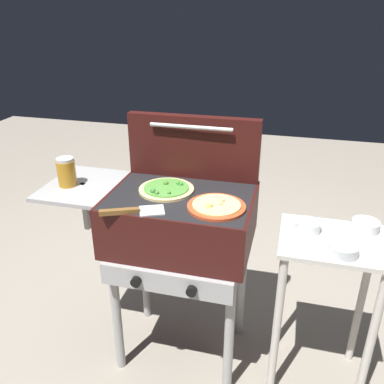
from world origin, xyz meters
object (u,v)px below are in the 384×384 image
object	(u,v)px
grill	(178,223)
topping_bowl_near	(308,227)
prep_table	(326,283)
topping_bowl_far	(365,226)
pizza_veggie	(166,189)
pizza_cheese	(216,206)
sauce_jar	(66,172)
topping_bowl_middle	(343,250)
spatula	(133,211)

from	to	relation	value
grill	topping_bowl_near	bearing A→B (deg)	4.83
prep_table	topping_bowl_far	bearing A→B (deg)	39.92
topping_bowl_near	pizza_veggie	bearing A→B (deg)	-178.34
pizza_cheese	prep_table	world-z (taller)	pizza_cheese
sauce_jar	topping_bowl_far	size ratio (longest dim) A/B	1.14
prep_table	pizza_veggie	bearing A→B (deg)	178.04
pizza_veggie	pizza_cheese	bearing A→B (deg)	-23.69
pizza_veggie	topping_bowl_near	distance (m)	0.64
sauce_jar	prep_table	size ratio (longest dim) A/B	0.17
grill	topping_bowl_far	xyz separation A→B (m)	(0.81, 0.12, 0.04)
grill	pizza_cheese	size ratio (longest dim) A/B	3.95
topping_bowl_middle	topping_bowl_far	bearing A→B (deg)	64.39
pizza_veggie	sauce_jar	world-z (taller)	sauce_jar
topping_bowl_far	sauce_jar	bearing A→B (deg)	-173.92
spatula	topping_bowl_middle	bearing A→B (deg)	6.91
grill	prep_table	bearing A→B (deg)	0.37
grill	sauce_jar	world-z (taller)	sauce_jar
grill	topping_bowl_far	size ratio (longest dim) A/B	8.21
topping_bowl_far	grill	bearing A→B (deg)	-171.88
topping_bowl_near	topping_bowl_middle	distance (m)	0.20
pizza_veggie	spatula	bearing A→B (deg)	-105.41
grill	topping_bowl_far	distance (m)	0.82
pizza_cheese	prep_table	size ratio (longest dim) A/B	0.31
pizza_cheese	sauce_jar	distance (m)	0.71
pizza_cheese	topping_bowl_middle	world-z (taller)	pizza_cheese
pizza_cheese	spatula	bearing A→B (deg)	-158.34
grill	pizza_cheese	distance (m)	0.26
pizza_veggie	prep_table	size ratio (longest dim) A/B	0.32
pizza_cheese	prep_table	bearing A→B (deg)	9.95
sauce_jar	topping_bowl_middle	distance (m)	1.24
grill	pizza_cheese	bearing A→B (deg)	-23.07
grill	spatula	distance (m)	0.29
pizza_veggie	topping_bowl_middle	bearing A→B (deg)	-10.08
topping_bowl_far	topping_bowl_middle	distance (m)	0.25
spatula	topping_bowl_far	bearing A→B (deg)	19.00
grill	sauce_jar	distance (m)	0.56
spatula	topping_bowl_middle	distance (m)	0.84
prep_table	topping_bowl_near	world-z (taller)	topping_bowl_near
spatula	topping_bowl_middle	size ratio (longest dim) A/B	2.25
sauce_jar	spatula	bearing A→B (deg)	-24.51
grill	topping_bowl_near	world-z (taller)	grill
spatula	topping_bowl_far	distance (m)	0.99
topping_bowl_far	topping_bowl_middle	size ratio (longest dim) A/B	1.01
pizza_cheese	topping_bowl_middle	bearing A→B (deg)	-2.83
pizza_veggie	sauce_jar	bearing A→B (deg)	-173.06
pizza_cheese	topping_bowl_far	distance (m)	0.66
spatula	topping_bowl_far	xyz separation A→B (m)	(0.93, 0.32, -0.11)
sauce_jar	spatula	xyz separation A→B (m)	(0.39, -0.18, -0.06)
sauce_jar	prep_table	bearing A→B (deg)	1.47
prep_table	topping_bowl_near	size ratio (longest dim) A/B	7.14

